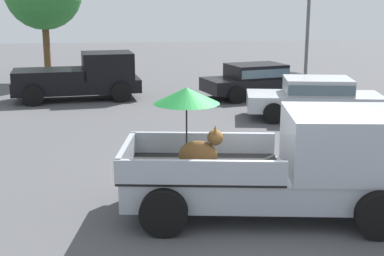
# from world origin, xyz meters

# --- Properties ---
(ground_plane) EXTENTS (80.00, 80.00, 0.00)m
(ground_plane) POSITION_xyz_m (0.00, 0.00, 0.00)
(ground_plane) COLOR #4C4C4F
(pickup_truck_main) EXTENTS (5.27, 2.86, 2.32)m
(pickup_truck_main) POSITION_xyz_m (0.43, -0.07, 0.97)
(pickup_truck_main) COLOR black
(pickup_truck_main) RESTS_ON ground
(pickup_truck_far) EXTENTS (4.99, 2.64, 1.80)m
(pickup_truck_far) POSITION_xyz_m (-4.18, 11.99, 0.87)
(pickup_truck_far) COLOR black
(pickup_truck_far) RESTS_ON ground
(parked_sedan_near) EXTENTS (4.55, 2.58, 1.33)m
(parked_sedan_near) POSITION_xyz_m (3.61, 7.63, 0.74)
(parked_sedan_near) COLOR black
(parked_sedan_near) RESTS_ON ground
(parked_sedan_far) EXTENTS (4.60, 2.79, 1.33)m
(parked_sedan_far) POSITION_xyz_m (2.63, 11.60, 0.74)
(parked_sedan_far) COLOR black
(parked_sedan_far) RESTS_ON ground
(motel_sign) EXTENTS (1.40, 0.16, 4.82)m
(motel_sign) POSITION_xyz_m (6.01, 15.77, 3.41)
(motel_sign) COLOR #59595B
(motel_sign) RESTS_ON ground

